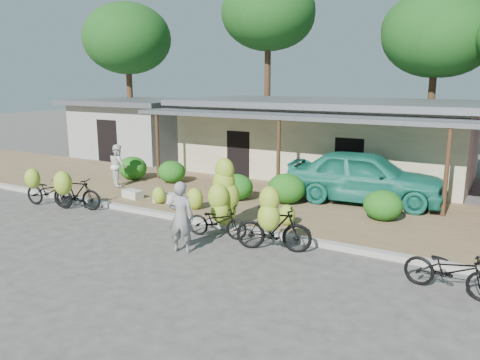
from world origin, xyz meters
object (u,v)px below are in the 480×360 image
object	(u,v)px
bike_far_left	(48,190)
bike_far_right	(451,270)
sack_far	(133,194)
bike_center	(221,205)
bike_right	(273,225)
sack_near	(166,198)
tree_center_right	(433,32)
tree_back_left	(126,37)
teal_van	(365,176)
bike_left	(74,191)
vendor	(181,217)
bystander	(118,165)
tree_far_center	(266,11)

from	to	relation	value
bike_far_left	bike_far_right	distance (m)	12.53
sack_far	bike_center	bearing A→B (deg)	-17.38
bike_right	sack_near	distance (m)	5.58
bike_center	tree_center_right	bearing A→B (deg)	-19.97
bike_far_right	bike_right	bearing A→B (deg)	95.67
tree_back_left	teal_van	distance (m)	18.86
sack_far	teal_van	world-z (taller)	teal_van
sack_near	teal_van	world-z (taller)	teal_van
tree_back_left	teal_van	size ratio (longest dim) A/B	1.68
bike_right	sack_far	world-z (taller)	bike_right
sack_near	teal_van	size ratio (longest dim) A/B	0.16
sack_near	sack_far	distance (m)	1.40
tree_center_right	bike_left	bearing A→B (deg)	-118.38
bike_right	vendor	distance (m)	2.27
tree_center_right	bike_center	world-z (taller)	tree_center_right
bike_far_left	bike_far_right	size ratio (longest dim) A/B	1.06
vendor	bike_center	bearing A→B (deg)	-109.89
tree_back_left	bike_left	distance (m)	15.97
bike_left	vendor	size ratio (longest dim) A/B	1.03
bike_far_left	tree_back_left	bearing A→B (deg)	25.01
vendor	teal_van	bearing A→B (deg)	-127.89
bystander	bike_center	bearing A→B (deg)	-168.99
tree_far_center	bike_center	distance (m)	17.38
sack_far	vendor	bearing A→B (deg)	-34.58
bike_far_left	vendor	bearing A→B (deg)	-106.83
bike_far_right	tree_center_right	bearing A→B (deg)	20.22
tree_back_left	bike_right	xyz separation A→B (m)	(16.00, -12.14, -6.04)
tree_back_left	teal_van	world-z (taller)	tree_back_left
bike_far_left	bike_left	size ratio (longest dim) A/B	1.10
tree_center_right	teal_van	distance (m)	11.47
sack_far	bystander	distance (m)	2.28
vendor	bike_far_left	bearing A→B (deg)	-25.70
tree_far_center	teal_van	xyz separation A→B (m)	(8.72, -9.56, -7.05)
bike_left	tree_center_right	bearing A→B (deg)	-42.24
bike_center	bike_far_right	world-z (taller)	bike_center
bystander	teal_van	xyz separation A→B (m)	(9.05, 2.35, 0.07)
bike_left	bike_far_right	world-z (taller)	bike_left
tree_far_center	sack_far	xyz separation A→B (m)	(1.49, -13.11, -7.81)
sack_near	teal_van	bearing A→B (deg)	30.18
sack_near	vendor	bearing A→B (deg)	-46.27
tree_center_right	bike_far_left	bearing A→B (deg)	-121.14
bike_center	sack_near	size ratio (longest dim) A/B	2.48
bike_center	sack_far	bearing A→B (deg)	63.40
tree_far_center	bystander	world-z (taller)	tree_far_center
tree_back_left	vendor	size ratio (longest dim) A/B	4.86
vendor	bystander	size ratio (longest dim) A/B	1.10
tree_back_left	bike_center	world-z (taller)	tree_back_left
vendor	bystander	bearing A→B (deg)	-50.08
bike_far_right	sack_far	size ratio (longest dim) A/B	2.57
bike_far_left	bike_left	bearing A→B (deg)	-88.42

